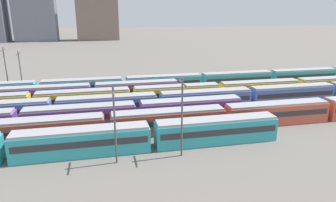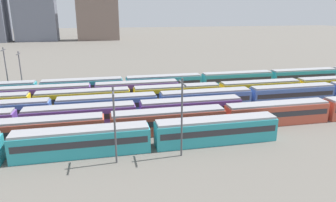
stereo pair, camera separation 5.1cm
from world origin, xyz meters
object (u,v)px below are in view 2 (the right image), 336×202
at_px(catenary_pole_2, 182,114).
at_px(catenary_pole_3, 6,69).
at_px(train_track_2, 80,116).
at_px(train_track_3, 250,97).
at_px(train_track_0, 82,141).
at_px(catenary_pole_0, 115,122).
at_px(train_track_6, 201,81).
at_px(train_track_1, 168,121).
at_px(catenary_pole_1, 21,71).
at_px(train_track_4, 177,94).
at_px(train_track_5, 46,95).

xyz_separation_m(catenary_pole_2, catenary_pole_3, (-30.67, 37.51, 0.18)).
xyz_separation_m(train_track_2, catenary_pole_3, (-17.02, 24.01, 4.11)).
bearing_deg(catenary_pole_2, train_track_3, 44.21).
bearing_deg(train_track_0, catenary_pole_0, -37.19).
bearing_deg(train_track_6, train_track_1, -118.30).
xyz_separation_m(catenary_pole_1, catenary_pole_2, (27.72, -37.54, 0.30)).
bearing_deg(train_track_1, catenary_pole_1, 133.51).
height_order(train_track_3, train_track_4, same).
distance_m(catenary_pole_0, catenary_pole_1, 42.28).
bearing_deg(catenary_pole_2, train_track_1, 89.73).
xyz_separation_m(train_track_1, train_track_5, (-21.44, 20.80, -0.00)).
bearing_deg(catenary_pole_3, train_track_2, -54.67).
relative_size(train_track_1, catenary_pole_2, 8.87).
height_order(train_track_1, train_track_5, same).
relative_size(train_track_4, train_track_5, 1.68).
distance_m(train_track_4, catenary_pole_2, 24.79).
relative_size(train_track_3, catenary_pole_0, 11.28).
height_order(train_track_0, train_track_6, same).
bearing_deg(catenary_pole_0, train_track_4, 60.06).
relative_size(train_track_0, train_track_6, 0.50).
distance_m(train_track_3, train_track_5, 41.93).
bearing_deg(catenary_pole_1, catenary_pole_0, -63.07).
distance_m(train_track_0, train_track_4, 27.60).
bearing_deg(train_track_1, catenary_pole_2, -90.27).
height_order(train_track_0, train_track_5, same).
bearing_deg(train_track_1, train_track_5, 135.87).
bearing_deg(catenary_pole_0, catenary_pole_1, 116.93).
relative_size(train_track_1, train_track_6, 0.83).
bearing_deg(catenary_pole_2, train_track_0, 166.45).
height_order(train_track_2, catenary_pole_1, catenary_pole_1).
height_order(train_track_0, train_track_2, same).
bearing_deg(catenary_pole_3, train_track_4, -20.73).
height_order(train_track_0, catenary_pole_0, catenary_pole_0).
height_order(train_track_0, catenary_pole_2, catenary_pole_2).
height_order(train_track_4, catenary_pole_1, catenary_pole_1).
relative_size(train_track_0, train_track_2, 1.00).
height_order(train_track_5, catenary_pole_0, catenary_pole_0).
relative_size(train_track_2, train_track_6, 0.50).
bearing_deg(train_track_2, train_track_0, -85.67).
bearing_deg(train_track_2, catenary_pole_2, -44.68).
height_order(train_track_4, train_track_5, same).
bearing_deg(train_track_3, train_track_2, -171.01).
relative_size(train_track_0, catenary_pole_3, 5.12).
xyz_separation_m(train_track_2, catenary_pole_1, (-14.07, 24.04, 3.63)).
bearing_deg(train_track_1, train_track_0, -158.05).
relative_size(train_track_1, catenary_pole_1, 9.39).
height_order(train_track_3, catenary_pole_0, catenary_pole_0).
bearing_deg(train_track_2, train_track_1, -20.80).
xyz_separation_m(train_track_3, catenary_pole_0, (-27.79, -18.86, 3.63)).
bearing_deg(train_track_5, train_track_0, -71.82).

